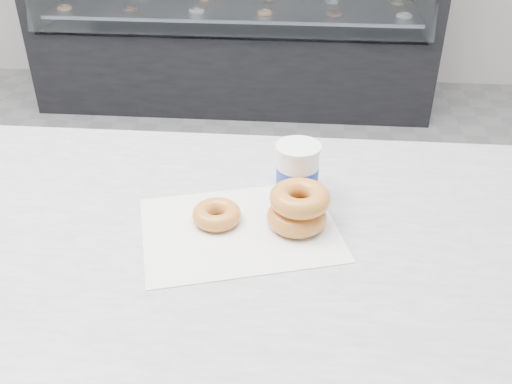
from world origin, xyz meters
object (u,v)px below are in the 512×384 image
(display_case, at_px, (235,23))
(donut_stack, at_px, (298,207))
(coffee_cup, at_px, (297,172))
(donut_single, at_px, (217,214))

(display_case, relative_size, donut_stack, 15.76)
(display_case, distance_m, coffee_cup, 2.68)
(display_case, height_order, coffee_cup, display_case)
(display_case, distance_m, donut_stack, 2.76)
(donut_single, xyz_separation_m, donut_stack, (0.15, 0.00, 0.02))
(display_case, distance_m, donut_single, 2.74)
(donut_stack, distance_m, coffee_cup, 0.10)
(display_case, xyz_separation_m, donut_single, (0.30, -2.69, 0.43))
(donut_single, relative_size, coffee_cup, 0.78)
(donut_stack, xyz_separation_m, coffee_cup, (-0.00, 0.09, 0.02))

